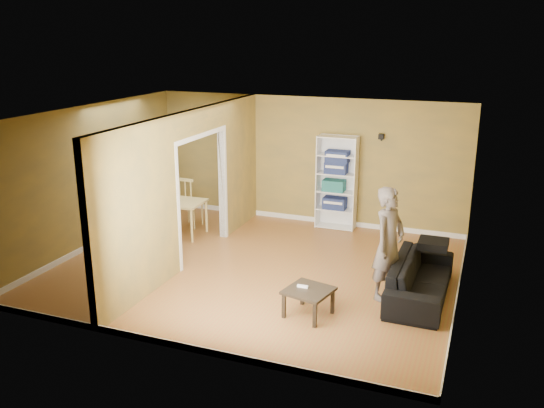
{
  "coord_description": "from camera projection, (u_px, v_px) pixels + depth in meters",
  "views": [
    {
      "loc": [
        3.45,
        -8.31,
        3.82
      ],
      "look_at": [
        0.2,
        0.2,
        1.1
      ],
      "focal_mm": 38.0,
      "sensor_mm": 36.0,
      "label": 1
    }
  ],
  "objects": [
    {
      "name": "sofa",
      "position": [
        421.0,
        273.0,
        8.57
      ],
      "size": [
        2.04,
        0.89,
        0.77
      ],
      "primitive_type": "imported",
      "rotation": [
        0.0,
        0.0,
        1.56
      ],
      "color": "#232325",
      "rests_on": "ground"
    },
    {
      "name": "chair_left",
      "position": [
        142.0,
        208.0,
        11.42
      ],
      "size": [
        0.52,
        0.52,
        0.97
      ],
      "primitive_type": null,
      "rotation": [
        0.0,
        0.0,
        -1.36
      ],
      "color": "tan",
      "rests_on": "ground"
    },
    {
      "name": "paper_box_navy_a",
      "position": [
        335.0,
        203.0,
        11.63
      ],
      "size": [
        0.45,
        0.29,
        0.23
      ],
      "primitive_type": "cube",
      "color": "navy",
      "rests_on": "bookshelf"
    },
    {
      "name": "person",
      "position": [
        389.0,
        234.0,
        8.38
      ],
      "size": [
        0.88,
        0.79,
        2.0
      ],
      "primitive_type": "imported",
      "rotation": [
        0.0,
        0.0,
        1.2
      ],
      "color": "slate",
      "rests_on": "ground"
    },
    {
      "name": "coffee_table",
      "position": [
        309.0,
        293.0,
        8.0
      ],
      "size": [
        0.6,
        0.6,
        0.4
      ],
      "rotation": [
        0.0,
        0.0,
        -0.23
      ],
      "color": "#2C2418",
      "rests_on": "ground"
    },
    {
      "name": "chair_far",
      "position": [
        191.0,
        201.0,
        11.71
      ],
      "size": [
        0.5,
        0.5,
        1.05
      ],
      "primitive_type": null,
      "rotation": [
        0.0,
        0.0,
        3.09
      ],
      "color": "tan",
      "rests_on": "ground"
    },
    {
      "name": "dining_table",
      "position": [
        175.0,
        204.0,
        11.2
      ],
      "size": [
        1.09,
        0.73,
        0.68
      ],
      "rotation": [
        0.0,
        0.0,
        0.03
      ],
      "color": "tan",
      "rests_on": "ground"
    },
    {
      "name": "room_shell",
      "position": [
        256.0,
        194.0,
        9.34
      ],
      "size": [
        6.5,
        6.5,
        6.5
      ],
      "color": "#95542C",
      "rests_on": "ground"
    },
    {
      "name": "game_controller",
      "position": [
        303.0,
        286.0,
        8.04
      ],
      "size": [
        0.15,
        0.04,
        0.03
      ],
      "primitive_type": "cube",
      "color": "white",
      "rests_on": "coffee_table"
    },
    {
      "name": "paper_box_navy_b",
      "position": [
        336.0,
        168.0,
        11.41
      ],
      "size": [
        0.44,
        0.28,
        0.22
      ],
      "primitive_type": "cube",
      "color": "navy",
      "rests_on": "bookshelf"
    },
    {
      "name": "bookshelf",
      "position": [
        337.0,
        182.0,
        11.54
      ],
      "size": [
        0.79,
        0.35,
        1.88
      ],
      "color": "white",
      "rests_on": "ground"
    },
    {
      "name": "chair_near",
      "position": [
        158.0,
        221.0,
        10.71
      ],
      "size": [
        0.47,
        0.47,
        0.89
      ],
      "primitive_type": null,
      "rotation": [
        0.0,
        0.0,
        -0.18
      ],
      "color": "tan",
      "rests_on": "ground"
    },
    {
      "name": "paper_box_navy_c",
      "position": [
        338.0,
        156.0,
        11.34
      ],
      "size": [
        0.45,
        0.29,
        0.23
      ],
      "primitive_type": "cube",
      "color": "navy",
      "rests_on": "bookshelf"
    },
    {
      "name": "wall_speaker",
      "position": [
        381.0,
        137.0,
        11.06
      ],
      "size": [
        0.1,
        0.1,
        0.1
      ],
      "primitive_type": "cube",
      "color": "black",
      "rests_on": "room_shell"
    },
    {
      "name": "paper_box_teal",
      "position": [
        334.0,
        185.0,
        11.53
      ],
      "size": [
        0.44,
        0.28,
        0.22
      ],
      "primitive_type": "cube",
      "color": "#208F78",
      "rests_on": "bookshelf"
    },
    {
      "name": "partition",
      "position": [
        191.0,
        187.0,
        9.75
      ],
      "size": [
        0.22,
        5.5,
        2.6
      ],
      "primitive_type": null,
      "color": "#A28535",
      "rests_on": "ground"
    }
  ]
}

